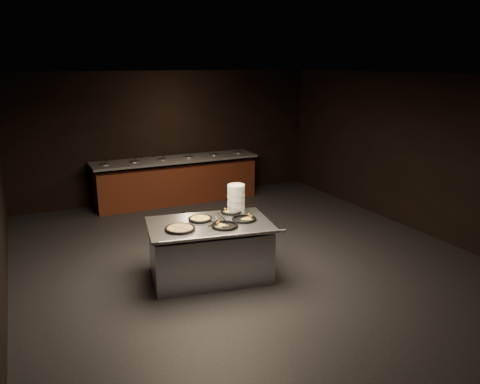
{
  "coord_description": "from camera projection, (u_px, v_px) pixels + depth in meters",
  "views": [
    {
      "loc": [
        -3.12,
        -6.31,
        3.07
      ],
      "look_at": [
        0.03,
        0.3,
        1.04
      ],
      "focal_mm": 35.0,
      "sensor_mm": 36.0,
      "label": 1
    }
  ],
  "objects": [
    {
      "name": "serving_counter",
      "position": [
        210.0,
        251.0,
        6.85
      ],
      "size": [
        1.91,
        1.41,
        0.84
      ],
      "rotation": [
        0.0,
        0.0,
        -0.17
      ],
      "color": "silver",
      "rests_on": "ground"
    },
    {
      "name": "plate_stack",
      "position": [
        236.0,
        198.0,
        7.21
      ],
      "size": [
        0.27,
        0.27,
        0.43
      ],
      "primitive_type": "cylinder",
      "color": "white",
      "rests_on": "serving_counter"
    },
    {
      "name": "server_left",
      "position": [
        220.0,
        218.0,
        6.74
      ],
      "size": [
        0.2,
        0.27,
        0.15
      ],
      "rotation": [
        0.0,
        0.0,
        2.21
      ],
      "color": "silver",
      "rests_on": "serving_counter"
    },
    {
      "name": "salad_bar",
      "position": [
        177.0,
        183.0,
        10.58
      ],
      "size": [
        3.7,
        0.83,
        1.18
      ],
      "color": "#531C13",
      "rests_on": "ground"
    },
    {
      "name": "pan_cheese_slices_b",
      "position": [
        225.0,
        225.0,
        6.58
      ],
      "size": [
        0.39,
        0.39,
        0.04
      ],
      "rotation": [
        0.0,
        0.0,
        2.17
      ],
      "color": "black",
      "rests_on": "serving_counter"
    },
    {
      "name": "pan_veggie_slices",
      "position": [
        244.0,
        219.0,
        6.87
      ],
      "size": [
        0.37,
        0.37,
        0.04
      ],
      "rotation": [
        0.0,
        0.0,
        -0.55
      ],
      "color": "black",
      "rests_on": "serving_counter"
    },
    {
      "name": "pan_cheese_whole",
      "position": [
        200.0,
        219.0,
        6.86
      ],
      "size": [
        0.36,
        0.36,
        0.04
      ],
      "rotation": [
        0.0,
        0.0,
        0.32
      ],
      "color": "black",
      "rests_on": "serving_counter"
    },
    {
      "name": "pan_veggie_whole",
      "position": [
        180.0,
        229.0,
        6.46
      ],
      "size": [
        0.42,
        0.42,
        0.04
      ],
      "rotation": [
        0.0,
        0.0,
        0.56
      ],
      "color": "black",
      "rests_on": "serving_counter"
    },
    {
      "name": "room",
      "position": [
        246.0,
        171.0,
        7.21
      ],
      "size": [
        7.02,
        8.02,
        2.92
      ],
      "color": "black",
      "rests_on": "ground"
    },
    {
      "name": "server_right",
      "position": [
        217.0,
        223.0,
        6.51
      ],
      "size": [
        0.3,
        0.09,
        0.14
      ],
      "rotation": [
        0.0,
        0.0,
        0.05
      ],
      "color": "silver",
      "rests_on": "serving_counter"
    },
    {
      "name": "pan_cheese_slices_a",
      "position": [
        231.0,
        211.0,
        7.2
      ],
      "size": [
        0.33,
        0.33,
        0.04
      ],
      "rotation": [
        0.0,
        0.0,
        0.77
      ],
      "color": "black",
      "rests_on": "serving_counter"
    }
  ]
}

